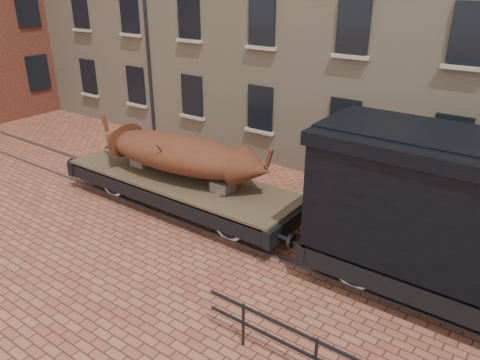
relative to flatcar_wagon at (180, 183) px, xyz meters
The scene contains 5 objects.
ground 2.35m from the flatcar_wagon, ahead, with size 90.00×90.00×0.00m, color brown.
rail_track 2.34m from the flatcar_wagon, ahead, with size 30.00×1.52×0.06m.
flatcar_wagon is the anchor object (origin of this frame).
iron_boat 1.02m from the flatcar_wagon, ahead, with size 6.41×2.22×1.54m.
goods_van 8.39m from the flatcar_wagon, ahead, with size 7.49×2.73×3.88m.
Camera 1 is at (7.28, -9.78, 6.84)m, focal length 35.00 mm.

